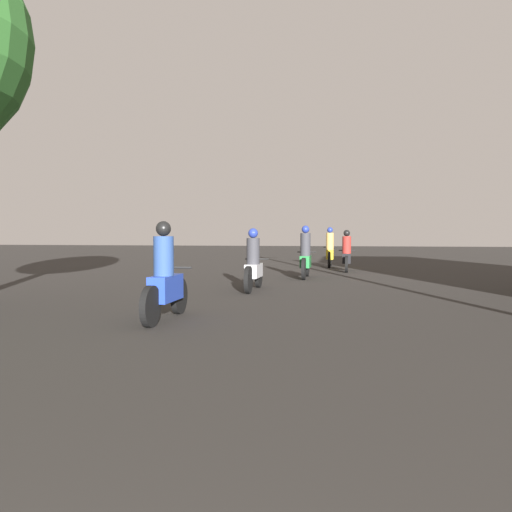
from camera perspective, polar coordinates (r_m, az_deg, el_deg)
motorcycle_blue at (r=8.14m, az=-10.34°, el=-2.82°), size 0.60×1.91×1.59m
motorcycle_silver at (r=12.27m, az=-0.28°, el=-1.12°), size 0.60×2.01×1.53m
motorcycle_green at (r=15.82m, az=5.68°, el=-0.15°), size 0.60×1.99×1.66m
motorcycle_black at (r=18.95m, az=10.31°, el=0.13°), size 0.60×1.91×1.55m
motorcycle_yellow at (r=21.46m, az=8.44°, el=0.57°), size 0.60×2.01×1.69m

